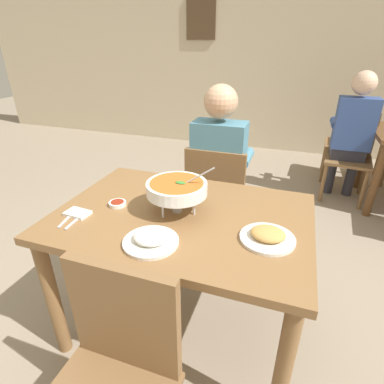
% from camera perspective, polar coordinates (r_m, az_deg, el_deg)
% --- Properties ---
extents(ground_plane, '(16.00, 16.00, 0.00)m').
position_cam_1_polar(ground_plane, '(2.03, -1.49, -23.12)').
color(ground_plane, gray).
extents(cafe_rear_partition, '(10.00, 0.10, 3.00)m').
position_cam_1_polar(cafe_rear_partition, '(4.90, 14.83, 25.09)').
color(cafe_rear_partition, beige).
rests_on(cafe_rear_partition, ground_plane).
extents(picture_frame_hung, '(0.44, 0.03, 0.56)m').
position_cam_1_polar(picture_frame_hung, '(5.06, 1.70, 29.76)').
color(picture_frame_hung, '#4C3823').
extents(dining_table_main, '(1.26, 0.88, 0.77)m').
position_cam_1_polar(dining_table_main, '(1.59, -1.77, -7.59)').
color(dining_table_main, brown).
rests_on(dining_table_main, ground_plane).
extents(chair_diner_main, '(0.44, 0.44, 0.90)m').
position_cam_1_polar(chair_diner_main, '(2.27, 4.73, -0.94)').
color(chair_diner_main, brown).
rests_on(chair_diner_main, ground_plane).
extents(diner_main, '(0.40, 0.45, 1.31)m').
position_cam_1_polar(diner_main, '(2.20, 5.18, 4.91)').
color(diner_main, '#2D2D38').
rests_on(diner_main, ground_plane).
extents(chair_viewer_empty, '(0.44, 0.44, 0.90)m').
position_cam_1_polar(chair_viewer_empty, '(1.26, -14.60, -30.21)').
color(chair_viewer_empty, brown).
rests_on(chair_viewer_empty, ground_plane).
extents(curry_bowl, '(0.33, 0.30, 0.26)m').
position_cam_1_polar(curry_bowl, '(1.49, -2.86, 0.66)').
color(curry_bowl, silver).
rests_on(curry_bowl, dining_table_main).
extents(rice_plate, '(0.24, 0.24, 0.06)m').
position_cam_1_polar(rice_plate, '(1.32, -7.73, -8.79)').
color(rice_plate, white).
rests_on(rice_plate, dining_table_main).
extents(appetizer_plate, '(0.24, 0.24, 0.06)m').
position_cam_1_polar(appetizer_plate, '(1.37, 13.97, -8.02)').
color(appetizer_plate, white).
rests_on(appetizer_plate, dining_table_main).
extents(sauce_dish, '(0.09, 0.09, 0.02)m').
position_cam_1_polar(sauce_dish, '(1.65, -13.78, -2.10)').
color(sauce_dish, white).
rests_on(sauce_dish, dining_table_main).
extents(napkin_folded, '(0.13, 0.09, 0.02)m').
position_cam_1_polar(napkin_folded, '(1.62, -20.64, -3.74)').
color(napkin_folded, white).
rests_on(napkin_folded, dining_table_main).
extents(fork_utensil, '(0.04, 0.17, 0.01)m').
position_cam_1_polar(fork_utensil, '(1.60, -22.26, -4.56)').
color(fork_utensil, silver).
rests_on(fork_utensil, dining_table_main).
extents(spoon_utensil, '(0.02, 0.17, 0.01)m').
position_cam_1_polar(spoon_utensil, '(1.57, -20.86, -4.91)').
color(spoon_utensil, silver).
rests_on(spoon_utensil, dining_table_main).
extents(chair_bg_left, '(0.49, 0.49, 0.90)m').
position_cam_1_polar(chair_bg_left, '(3.65, 27.46, 6.88)').
color(chair_bg_left, brown).
rests_on(chair_bg_left, ground_plane).
extents(chair_bg_right, '(0.47, 0.47, 0.90)m').
position_cam_1_polar(chair_bg_right, '(4.11, 28.17, 8.70)').
color(chair_bg_right, brown).
rests_on(chair_bg_right, ground_plane).
extents(patron_bg_left, '(0.40, 0.45, 1.31)m').
position_cam_1_polar(patron_bg_left, '(3.51, 27.84, 10.21)').
color(patron_bg_left, '#2D2D38').
rests_on(patron_bg_left, ground_plane).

